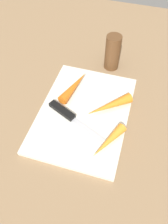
{
  "coord_description": "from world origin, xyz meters",
  "views": [
    {
      "loc": [
        0.4,
        0.12,
        0.56
      ],
      "look_at": [
        0.0,
        0.0,
        0.01
      ],
      "focal_mm": 36.99,
      "sensor_mm": 36.0,
      "label": 1
    }
  ],
  "objects_px": {
    "cutting_board": "(84,113)",
    "carrot_medium": "(74,86)",
    "carrot_shortest": "(108,141)",
    "carrot_longest": "(109,106)",
    "pepper_grinder": "(113,52)",
    "knife": "(65,113)"
  },
  "relations": [
    {
      "from": "cutting_board",
      "to": "carrot_medium",
      "type": "relative_size",
      "value": 2.57
    },
    {
      "from": "cutting_board",
      "to": "carrot_longest",
      "type": "bearing_deg",
      "value": 115.2
    },
    {
      "from": "carrot_shortest",
      "to": "cutting_board",
      "type": "bearing_deg",
      "value": -105.48
    },
    {
      "from": "cutting_board",
      "to": "carrot_medium",
      "type": "distance_m",
      "value": 0.1
    },
    {
      "from": "cutting_board",
      "to": "carrot_shortest",
      "type": "bearing_deg",
      "value": 47.52
    },
    {
      "from": "carrot_longest",
      "to": "pepper_grinder",
      "type": "distance_m",
      "value": 0.21
    },
    {
      "from": "carrot_shortest",
      "to": "carrot_medium",
      "type": "xyz_separation_m",
      "value": [
        -0.16,
        -0.15,
        0.0
      ]
    },
    {
      "from": "carrot_shortest",
      "to": "carrot_medium",
      "type": "bearing_deg",
      "value": -110.84
    },
    {
      "from": "carrot_medium",
      "to": "carrot_longest",
      "type": "bearing_deg",
      "value": -96.5
    },
    {
      "from": "cutting_board",
      "to": "pepper_grinder",
      "type": "xyz_separation_m",
      "value": [
        -0.23,
        0.03,
        0.06
      ]
    },
    {
      "from": "knife",
      "to": "carrot_longest",
      "type": "height_order",
      "value": "carrot_longest"
    },
    {
      "from": "cutting_board",
      "to": "pepper_grinder",
      "type": "bearing_deg",
      "value": 172.36
    },
    {
      "from": "knife",
      "to": "pepper_grinder",
      "type": "bearing_deg",
      "value": 96.5
    },
    {
      "from": "knife",
      "to": "carrot_shortest",
      "type": "bearing_deg",
      "value": 0.88
    },
    {
      "from": "carrot_longest",
      "to": "carrot_medium",
      "type": "distance_m",
      "value": 0.13
    },
    {
      "from": "carrot_longest",
      "to": "carrot_shortest",
      "type": "distance_m",
      "value": 0.12
    },
    {
      "from": "cutting_board",
      "to": "knife",
      "type": "relative_size",
      "value": 1.89
    },
    {
      "from": "cutting_board",
      "to": "carrot_shortest",
      "type": "height_order",
      "value": "carrot_shortest"
    },
    {
      "from": "cutting_board",
      "to": "knife",
      "type": "distance_m",
      "value": 0.06
    },
    {
      "from": "carrot_shortest",
      "to": "pepper_grinder",
      "type": "distance_m",
      "value": 0.33
    },
    {
      "from": "cutting_board",
      "to": "knife",
      "type": "xyz_separation_m",
      "value": [
        0.02,
        -0.05,
        0.01
      ]
    },
    {
      "from": "cutting_board",
      "to": "carrot_medium",
      "type": "xyz_separation_m",
      "value": [
        -0.08,
        -0.06,
        0.02
      ]
    }
  ]
}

